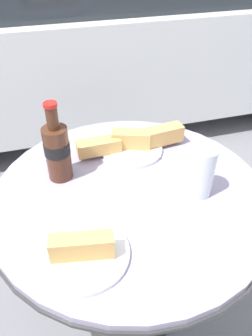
# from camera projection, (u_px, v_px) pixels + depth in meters

# --- Properties ---
(ground_plane) EXTENTS (30.00, 30.00, 0.00)m
(ground_plane) POSITION_uv_depth(u_px,v_px,m) (129.00, 316.00, 1.37)
(ground_plane) COLOR slate
(bistro_table) EXTENTS (0.79, 0.79, 0.71)m
(bistro_table) POSITION_uv_depth(u_px,v_px,m) (130.00, 220.00, 1.01)
(bistro_table) COLOR #333333
(bistro_table) RESTS_ON ground_plane
(cola_bottle_left) EXTENTS (0.07, 0.07, 0.24)m
(cola_bottle_left) POSITION_uv_depth(u_px,v_px,m) (57.00, 150.00, 0.92)
(cola_bottle_left) COLOR #4C2819
(cola_bottle_left) RESTS_ON bistro_table
(drinking_glass) EXTENTS (0.07, 0.07, 0.15)m
(drinking_glass) POSITION_uv_depth(u_px,v_px,m) (201.00, 174.00, 0.88)
(drinking_glass) COLOR black
(drinking_glass) RESTS_ON bistro_table
(lunch_plate_near) EXTENTS (0.36, 0.20, 0.07)m
(lunch_plate_near) POSITION_uv_depth(u_px,v_px,m) (133.00, 143.00, 1.07)
(lunch_plate_near) COLOR white
(lunch_plate_near) RESTS_ON bistro_table
(lunch_plate_far) EXTENTS (0.22, 0.22, 0.07)m
(lunch_plate_far) POSITION_uv_depth(u_px,v_px,m) (82.00, 251.00, 0.74)
(lunch_plate_far) COLOR white
(lunch_plate_far) RESTS_ON bistro_table
(parked_car) EXTENTS (4.29, 1.71, 1.30)m
(parked_car) POSITION_uv_depth(u_px,v_px,m) (105.00, 27.00, 2.57)
(parked_car) COLOR silver
(parked_car) RESTS_ON ground_plane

